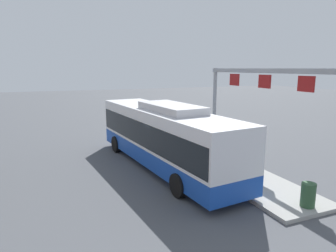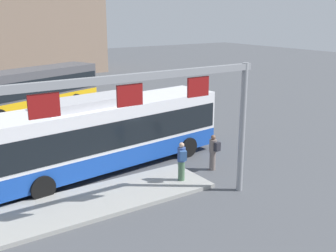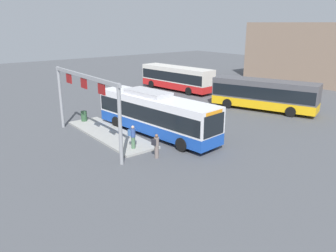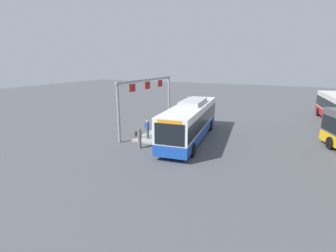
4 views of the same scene
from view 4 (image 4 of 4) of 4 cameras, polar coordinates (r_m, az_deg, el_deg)
ground_plane at (r=22.70m, az=5.05°, el=-3.02°), size 120.00×120.00×0.00m
platform_curb at (r=25.73m, az=0.48°, el=-0.68°), size 10.00×2.80×0.16m
bus_main at (r=22.24m, az=5.15°, el=1.45°), size 11.88×3.81×3.46m
person_boarding at (r=20.19m, az=-6.58°, el=-2.63°), size 0.38×0.56×1.67m
person_waiting_near at (r=22.15m, az=-4.75°, el=-0.63°), size 0.47×0.60×1.67m
platform_sign_gantry at (r=25.40m, az=-4.65°, el=7.64°), size 10.30×0.24×5.20m
trash_bin at (r=29.64m, az=3.91°, el=2.36°), size 0.52×0.52×0.90m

